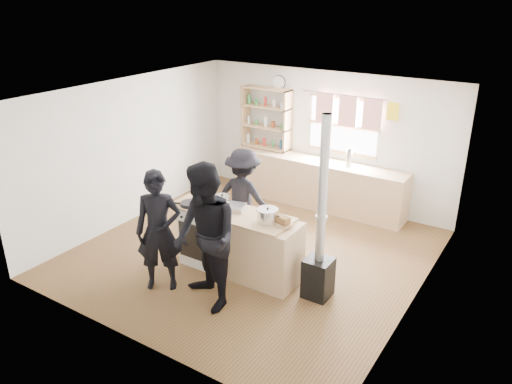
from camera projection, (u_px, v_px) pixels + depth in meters
ground at (252, 253)px, 7.83m from camera, size 5.00×5.00×0.01m
back_counter at (316, 183)px, 9.38m from camera, size 3.40×0.55×0.90m
shelving_unit at (266, 118)px, 9.67m from camera, size 1.00×0.28×1.20m
thermos at (349, 158)px, 8.84m from camera, size 0.10×0.10×0.31m
cooking_island at (239, 243)px, 7.15m from camera, size 1.97×0.64×0.93m
skillet_greens at (190, 204)px, 7.22m from camera, size 0.36×0.36×0.05m
roast_tray at (234, 207)px, 7.08m from camera, size 0.36×0.33×0.08m
stockpot_stove at (222, 200)px, 7.22m from camera, size 0.21×0.21×0.17m
stockpot_counter at (268, 216)px, 6.68m from camera, size 0.29×0.29×0.22m
bread_board at (282, 221)px, 6.63m from camera, size 0.32×0.26×0.12m
flue_heater at (319, 254)px, 6.50m from camera, size 0.35×0.35×2.50m
person_near_left at (159, 231)px, 6.64m from camera, size 0.74×0.68×1.70m
person_near_right at (205, 238)px, 6.21m from camera, size 1.17×1.08×1.93m
person_far at (243, 197)px, 7.91m from camera, size 1.05×0.64×1.57m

